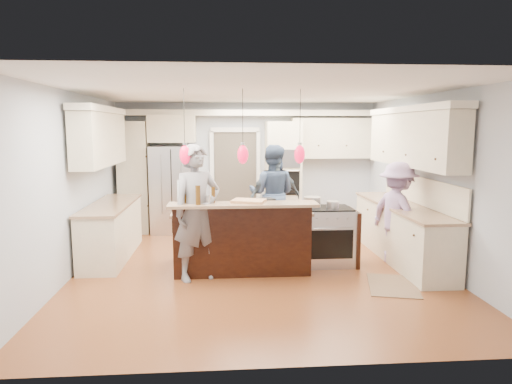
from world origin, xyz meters
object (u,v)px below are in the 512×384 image
at_px(person_bar_end, 197,213).
at_px(person_far_left, 272,194).
at_px(island_range, 329,236).
at_px(refrigerator, 173,189).
at_px(kitchen_island, 241,237).

height_order(person_bar_end, person_far_left, person_bar_end).
xyz_separation_m(person_bar_end, person_far_left, (1.30, 2.05, -0.04)).
bearing_deg(island_range, person_bar_end, -163.82).
bearing_deg(person_bar_end, refrigerator, 73.69).
relative_size(refrigerator, island_range, 1.96).
xyz_separation_m(refrigerator, island_range, (2.71, -2.49, -0.44)).
xyz_separation_m(refrigerator, person_bar_end, (0.65, -3.09, 0.07)).
distance_m(kitchen_island, person_bar_end, 0.97).
relative_size(kitchen_island, person_bar_end, 1.08).
bearing_deg(kitchen_island, person_bar_end, -141.33).
distance_m(refrigerator, kitchen_island, 2.91).
relative_size(island_range, person_far_left, 0.49).
bearing_deg(refrigerator, person_bar_end, -78.12).
xyz_separation_m(kitchen_island, person_bar_end, (-0.65, -0.52, 0.49)).
height_order(island_range, person_far_left, person_far_left).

